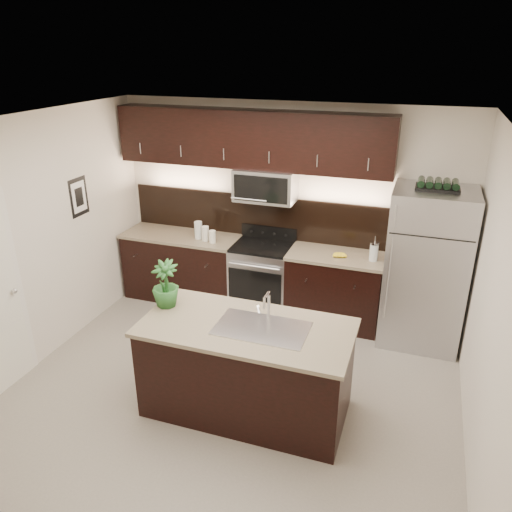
{
  "coord_description": "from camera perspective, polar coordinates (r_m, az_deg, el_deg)",
  "views": [
    {
      "loc": [
        1.6,
        -3.97,
        3.32
      ],
      "look_at": [
        0.05,
        0.55,
        1.28
      ],
      "focal_mm": 35.0,
      "sensor_mm": 36.0,
      "label": 1
    }
  ],
  "objects": [
    {
      "name": "bananas",
      "position": [
        6.12,
        9.08,
        0.17
      ],
      "size": [
        0.2,
        0.17,
        0.05
      ],
      "primitive_type": "ellipsoid",
      "rotation": [
        0.0,
        0.0,
        0.24
      ],
      "color": "yellow",
      "rests_on": "counter_run"
    },
    {
      "name": "wine_rack",
      "position": [
        5.78,
        20.09,
        7.66
      ],
      "size": [
        0.46,
        0.29,
        0.11
      ],
      "color": "black",
      "rests_on": "refrigerator"
    },
    {
      "name": "island",
      "position": [
        4.87,
        -1.08,
        -12.7
      ],
      "size": [
        1.96,
        0.96,
        0.94
      ],
      "color": "black",
      "rests_on": "ground"
    },
    {
      "name": "room_walls",
      "position": [
        4.59,
        -4.3,
        2.28
      ],
      "size": [
        4.52,
        4.02,
        2.71
      ],
      "color": "silver",
      "rests_on": "ground"
    },
    {
      "name": "french_press",
      "position": [
        6.07,
        13.31,
        0.48
      ],
      "size": [
        0.1,
        0.1,
        0.3
      ],
      "rotation": [
        0.0,
        0.0,
        -0.28
      ],
      "color": "silver",
      "rests_on": "counter_run"
    },
    {
      "name": "canisters",
      "position": [
        6.58,
        -6.01,
        2.68
      ],
      "size": [
        0.33,
        0.18,
        0.23
      ],
      "rotation": [
        0.0,
        0.0,
        -0.34
      ],
      "color": "silver",
      "rests_on": "counter_run"
    },
    {
      "name": "ground",
      "position": [
        5.42,
        -2.48,
        -14.74
      ],
      "size": [
        4.5,
        4.5,
        0.0
      ],
      "primitive_type": "plane",
      "color": "gray",
      "rests_on": "ground"
    },
    {
      "name": "counter_run",
      "position": [
        6.66,
        -0.95,
        -2.26
      ],
      "size": [
        3.51,
        0.65,
        0.94
      ],
      "color": "black",
      "rests_on": "ground"
    },
    {
      "name": "refrigerator",
      "position": [
        6.09,
        18.84,
        -1.29
      ],
      "size": [
        0.9,
        0.81,
        1.87
      ],
      "primitive_type": "cube",
      "color": "#B2B2B7",
      "rests_on": "ground"
    },
    {
      "name": "plant",
      "position": [
        4.92,
        -10.33,
        -3.16
      ],
      "size": [
        0.28,
        0.28,
        0.47
      ],
      "primitive_type": "imported",
      "rotation": [
        0.0,
        0.0,
        0.06
      ],
      "color": "#235823",
      "rests_on": "island"
    },
    {
      "name": "upper_fixtures",
      "position": [
        6.27,
        -0.36,
        12.21
      ],
      "size": [
        3.49,
        0.4,
        1.66
      ],
      "color": "black",
      "rests_on": "counter_run"
    },
    {
      "name": "sink_faucet",
      "position": [
        4.57,
        0.7,
        -8.05
      ],
      "size": [
        0.84,
        0.5,
        0.28
      ],
      "color": "silver",
      "rests_on": "island"
    }
  ]
}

